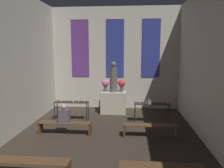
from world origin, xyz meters
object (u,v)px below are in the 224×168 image
object	(u,v)px
statue	(114,78)
flower_vase_right	(122,84)
pew_second_left	(30,165)
pew_back_right	(151,128)
flower_vase_left	(105,84)
pew_back_left	(65,125)
person_seated	(64,115)
candle_rack_right	(152,106)
altar	(113,102)
candle_rack_left	(71,104)

from	to	relation	value
statue	flower_vase_right	xyz separation A→B (m)	(0.37, 0.00, -0.28)
flower_vase_right	pew_second_left	world-z (taller)	flower_vase_right
pew_back_right	flower_vase_right	bearing A→B (deg)	111.75
flower_vase_left	pew_back_left	xyz separation A→B (m)	(-1.09, -2.74, -1.05)
pew_back_right	flower_vase_left	bearing A→B (deg)	123.81
person_seated	pew_back_left	bearing A→B (deg)	0.00
candle_rack_right	altar	bearing A→B (deg)	142.19
candle_rack_right	person_seated	world-z (taller)	person_seated
candle_rack_right	person_seated	size ratio (longest dim) A/B	2.14
altar	candle_rack_left	size ratio (longest dim) A/B	0.82
flower_vase_right	candle_rack_left	distance (m)	2.47
candle_rack_right	pew_back_right	xyz separation A→B (m)	(-0.17, -1.47, -0.38)
pew_back_right	altar	bearing A→B (deg)	118.12
altar	candle_rack_right	size ratio (longest dim) A/B	0.82
pew_back_left	pew_back_right	size ratio (longest dim) A/B	1.00
flower_vase_right	pew_second_left	xyz separation A→B (m)	(-1.84, -5.38, -1.05)
candle_rack_left	pew_back_left	world-z (taller)	candle_rack_left
flower_vase_right	candle_rack_left	size ratio (longest dim) A/B	0.41
candle_rack_left	pew_second_left	world-z (taller)	candle_rack_left
person_seated	pew_second_left	bearing A→B (deg)	-89.71
altar	flower_vase_left	xyz separation A→B (m)	(-0.37, 0.00, 0.86)
flower_vase_right	pew_second_left	size ratio (longest dim) A/B	0.32
flower_vase_left	candle_rack_right	distance (m)	2.47
candle_rack_right	flower_vase_right	bearing A→B (deg)	134.90
statue	flower_vase_right	bearing A→B (deg)	0.00
flower_vase_right	candle_rack_right	bearing A→B (deg)	-45.10
pew_back_right	person_seated	size ratio (longest dim) A/B	2.80
altar	flower_vase_right	size ratio (longest dim) A/B	2.00
candle_rack_right	pew_back_right	world-z (taller)	candle_rack_right
flower_vase_right	pew_back_right	world-z (taller)	flower_vase_right
candle_rack_left	person_seated	world-z (taller)	person_seated
pew_second_left	pew_back_right	xyz separation A→B (m)	(2.93, 2.64, 0.00)
candle_rack_left	candle_rack_right	bearing A→B (deg)	0.01
statue	pew_back_right	distance (m)	3.38
candle_rack_left	candle_rack_right	world-z (taller)	candle_rack_left
pew_second_left	person_seated	xyz separation A→B (m)	(-0.01, 2.64, 0.39)
pew_back_right	person_seated	xyz separation A→B (m)	(-2.94, 0.00, 0.39)
candle_rack_left	person_seated	size ratio (longest dim) A/B	2.14
altar	flower_vase_left	world-z (taller)	flower_vase_left
pew_back_right	person_seated	world-z (taller)	person_seated
flower_vase_left	pew_second_left	distance (m)	5.59
person_seated	candle_rack_left	bearing A→B (deg)	96.15
altar	pew_back_right	size ratio (longest dim) A/B	0.63
flower_vase_left	pew_second_left	size ratio (longest dim) A/B	0.32
pew_back_left	person_seated	world-z (taller)	person_seated
candle_rack_left	pew_back_left	bearing A→B (deg)	-83.33
altar	flower_vase_left	distance (m)	0.93
flower_vase_right	pew_back_right	distance (m)	3.13
flower_vase_left	pew_back_left	size ratio (longest dim) A/B	0.32
statue	pew_back_right	size ratio (longest dim) A/B	0.76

